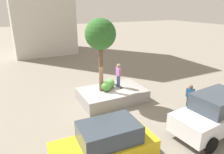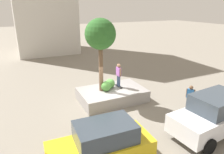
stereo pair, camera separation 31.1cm
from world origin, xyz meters
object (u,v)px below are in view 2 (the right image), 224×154
Objects in this scene: sedan_parked at (213,114)px; taxi_cab at (102,145)px; pedestrian_crossing at (190,96)px; plaza_tree at (100,35)px; planter_ledge at (112,95)px; skateboarder at (119,73)px; skateboard at (119,86)px.

sedan_parked is 5.98m from taxi_cab.
sedan_parked is at bearing 69.03° from pedestrian_crossing.
pedestrian_crossing is at bearing -110.97° from sedan_parked.
taxi_cab is (2.31, 5.60, -3.53)m from plaza_tree.
pedestrian_crossing is (-3.89, 3.24, 0.51)m from planter_ledge.
taxi_cab is at bearing 57.13° from skateboarder.
pedestrian_crossing is at bearing 143.50° from plaza_tree.
plaza_tree is at bearing -36.50° from pedestrian_crossing.
sedan_parked is 2.66m from pedestrian_crossing.
taxi_cab is at bearing 67.56° from plaza_tree.
pedestrian_crossing is at bearing 133.68° from skateboard.
skateboard is (-1.32, -0.03, -3.65)m from plaza_tree.
plaza_tree reaches higher than sedan_parked.
skateboarder is 6.40m from sedan_parked.
skateboard is 0.19× the size of taxi_cab.
taxi_cab is at bearing -2.79° from sedan_parked.
skateboarder is at bearing 0.00° from skateboard.
planter_ledge is 0.79m from skateboard.
plaza_tree reaches higher than skateboarder.
pedestrian_crossing reaches higher than planter_ledge.
plaza_tree is at bearing -58.13° from sedan_parked.
plaza_tree is 1.00× the size of sedan_parked.
planter_ledge is at bearing 18.45° from skateboard.
skateboard is at bearing -161.55° from planter_ledge.
taxi_cab is (3.64, 5.63, 0.12)m from skateboard.
plaza_tree is 1.12× the size of taxi_cab.
sedan_parked reaches higher than skateboard.
taxi_cab is at bearing 57.13° from skateboard.
planter_ledge is at bearing -39.77° from pedestrian_crossing.
skateboarder is at bearing -122.87° from taxi_cab.
planter_ledge is 0.93× the size of plaza_tree.
planter_ledge is at bearing 166.52° from plaza_tree.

